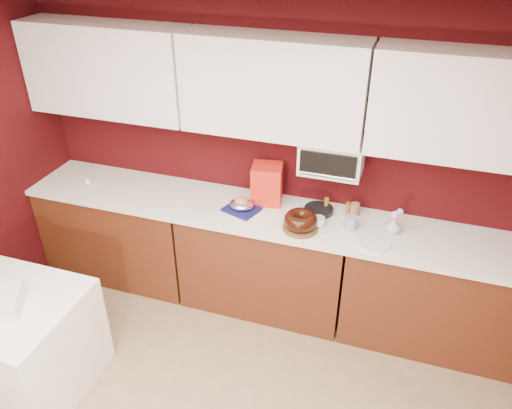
{
  "coord_description": "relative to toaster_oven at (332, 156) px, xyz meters",
  "views": [
    {
      "loc": [
        0.95,
        -1.18,
        2.96
      ],
      "look_at": [
        -0.05,
        1.84,
        1.02
      ],
      "focal_mm": 35.0,
      "sensor_mm": 36.0,
      "label": 1
    }
  ],
  "objects": [
    {
      "name": "base_cabinet_right",
      "position": [
        0.88,
        -0.17,
        -0.95
      ],
      "size": [
        1.31,
        0.58,
        0.86
      ],
      "primitive_type": "cube",
      "color": "#512410",
      "rests_on": "floor"
    },
    {
      "name": "navy_towel",
      "position": [
        -0.64,
        -0.2,
        -0.47
      ],
      "size": [
        0.31,
        0.28,
        0.02
      ],
      "primitive_type": "cube",
      "rotation": [
        0.0,
        0.0,
        -0.32
      ],
      "color": "#151650",
      "rests_on": "countertop"
    },
    {
      "name": "flower_vase",
      "position": [
        0.51,
        -0.14,
        -0.41
      ],
      "size": [
        0.11,
        0.11,
        0.13
      ],
      "primitive_type": "imported",
      "rotation": [
        0.0,
        0.0,
        0.33
      ],
      "color": "#B0B4C7",
      "rests_on": "countertop"
    },
    {
      "name": "toaster_oven_door",
      "position": [
        0.0,
        -0.16,
        0.0
      ],
      "size": [
        0.4,
        0.02,
        0.18
      ],
      "primitive_type": "cube",
      "color": "black",
      "rests_on": "toaster_oven"
    },
    {
      "name": "base_cabinet_left",
      "position": [
        -1.78,
        -0.17,
        -0.95
      ],
      "size": [
        1.31,
        0.58,
        0.86
      ],
      "primitive_type": "cube",
      "color": "#512410",
      "rests_on": "floor"
    },
    {
      "name": "ceiling",
      "position": [
        -0.45,
        -2.1,
        1.12
      ],
      "size": [
        4.0,
        4.5,
        0.02
      ],
      "primitive_type": "cube",
      "color": "white",
      "rests_on": "wall_back"
    },
    {
      "name": "flower_blue",
      "position": [
        0.54,
        -0.12,
        -0.3
      ],
      "size": [
        0.05,
        0.05,
        0.05
      ],
      "primitive_type": "sphere",
      "color": "#809DCD",
      "rests_on": "flower_vase"
    },
    {
      "name": "egg_left",
      "position": [
        -2.04,
        -0.18,
        -0.45
      ],
      "size": [
        0.07,
        0.06,
        0.05
      ],
      "primitive_type": "ellipsoid",
      "rotation": [
        0.0,
        0.0,
        -0.34
      ],
      "color": "white",
      "rests_on": "countertop"
    },
    {
      "name": "foil_ham_nest",
      "position": [
        -0.64,
        -0.2,
        -0.42
      ],
      "size": [
        0.21,
        0.18,
        0.07
      ],
      "primitive_type": "ellipsoid",
      "rotation": [
        0.0,
        0.0,
        -0.1
      ],
      "color": "silver",
      "rests_on": "navy_towel"
    },
    {
      "name": "countertop",
      "position": [
        -0.45,
        -0.17,
        -0.49
      ],
      "size": [
        4.0,
        0.62,
        0.04
      ],
      "primitive_type": "cube",
      "color": "white",
      "rests_on": "base_cabinet_center"
    },
    {
      "name": "amber_bottle_tall",
      "position": [
        0.16,
        0.0,
        -0.42
      ],
      "size": [
        0.04,
        0.04,
        0.11
      ],
      "primitive_type": "cylinder",
      "rotation": [
        0.0,
        0.0,
        -0.21
      ],
      "color": "brown",
      "rests_on": "countertop"
    },
    {
      "name": "toaster_oven",
      "position": [
        0.0,
        0.0,
        0.0
      ],
      "size": [
        0.45,
        0.3,
        0.25
      ],
      "primitive_type": "cube",
      "color": "white",
      "rests_on": "upper_cabinet_center"
    },
    {
      "name": "wall_back",
      "position": [
        -0.45,
        0.15,
        -0.12
      ],
      "size": [
        4.0,
        0.02,
        2.5
      ],
      "primitive_type": "cube",
      "color": "#380709",
      "rests_on": "floor"
    },
    {
      "name": "egg_right",
      "position": [
        -2.02,
        -0.2,
        -0.45
      ],
      "size": [
        0.07,
        0.06,
        0.05
      ],
      "primitive_type": "ellipsoid",
      "rotation": [
        0.0,
        0.0,
        0.38
      ],
      "color": "white",
      "rests_on": "countertop"
    },
    {
      "name": "pandoro_box",
      "position": [
        -0.49,
        -0.0,
        -0.32
      ],
      "size": [
        0.27,
        0.25,
        0.32
      ],
      "primitive_type": "cube",
      "rotation": [
        0.0,
        0.0,
        0.17
      ],
      "color": "#B20B18",
      "rests_on": "countertop"
    },
    {
      "name": "bundt_cake",
      "position": [
        -0.14,
        -0.31,
        -0.39
      ],
      "size": [
        0.27,
        0.27,
        0.1
      ],
      "primitive_type": "torus",
      "rotation": [
        0.0,
        0.0,
        0.08
      ],
      "color": "black",
      "rests_on": "cake_base"
    },
    {
      "name": "upper_cabinet_left",
      "position": [
        -1.78,
        -0.02,
        0.48
      ],
      "size": [
        1.31,
        0.33,
        0.7
      ],
      "primitive_type": "cube",
      "color": "white",
      "rests_on": "wall_back"
    },
    {
      "name": "dining_table",
      "position": [
        -1.85,
        -1.5,
        -1.0
      ],
      "size": [
        1.0,
        0.8,
        0.75
      ],
      "primitive_type": "cube",
      "color": "white",
      "rests_on": "floor"
    },
    {
      "name": "base_cabinet_center",
      "position": [
        -0.45,
        -0.17,
        -0.95
      ],
      "size": [
        1.31,
        0.58,
        0.86
      ],
      "primitive_type": "cube",
      "color": "#512410",
      "rests_on": "floor"
    },
    {
      "name": "amber_bottle",
      "position": [
        -0.02,
        0.03,
        -0.42
      ],
      "size": [
        0.04,
        0.04,
        0.1
      ],
      "primitive_type": "cylinder",
      "rotation": [
        0.0,
        0.0,
        -0.33
      ],
      "color": "olive",
      "rests_on": "countertop"
    },
    {
      "name": "cake_base",
      "position": [
        -0.14,
        -0.31,
        -0.46
      ],
      "size": [
        0.34,
        0.34,
        0.02
      ],
      "primitive_type": "cylinder",
      "rotation": [
        0.0,
        0.0,
        -0.41
      ],
      "color": "brown",
      "rests_on": "countertop"
    },
    {
      "name": "coffee_mug",
      "position": [
        -0.02,
        -0.23,
        -0.43
      ],
      "size": [
        0.09,
        0.09,
        0.09
      ],
      "primitive_type": "imported",
      "rotation": [
        0.0,
        0.0,
        0.09
      ],
      "color": "white",
      "rests_on": "countertop"
    },
    {
      "name": "paper_cup",
      "position": [
        0.21,
        0.01,
        -0.42
      ],
      "size": [
        0.08,
        0.08,
        0.1
      ],
      "primitive_type": "cylinder",
      "rotation": [
        0.0,
        0.0,
        0.19
      ],
      "color": "#9B5D46",
      "rests_on": "countertop"
    },
    {
      "name": "blue_jar",
      "position": [
        0.21,
        -0.19,
        -0.42
      ],
      "size": [
        0.1,
        0.1,
        0.11
      ],
      "primitive_type": "cylinder",
      "rotation": [
        0.0,
        0.0,
        -0.08
      ],
      "color": "navy",
      "rests_on": "countertop"
    },
    {
      "name": "roasted_ham",
      "position": [
        -0.64,
        -0.2,
        -0.4
      ],
      "size": [
        0.12,
        0.1,
        0.07
      ],
      "primitive_type": "ellipsoid",
      "rotation": [
        0.0,
        0.0,
        -0.1
      ],
      "color": "tan",
      "rests_on": "foil_ham_nest"
    },
    {
      "name": "flower_pink",
      "position": [
        0.51,
        -0.14,
        -0.33
      ],
      "size": [
        0.06,
        0.06,
        0.06
      ],
      "primitive_type": "sphere",
      "color": "pink",
      "rests_on": "flower_vase"
    },
    {
      "name": "upper_cabinet_right",
      "position": [
        0.88,
        -0.02,
        0.48
      ],
      "size": [
        1.31,
        0.33,
        0.7
      ],
      "primitive_type": "cube",
      "color": "white",
      "rests_on": "wall_back"
    },
    {
      "name": "upper_cabinet_center",
      "position": [
        -0.45,
        -0.02,
        0.48
      ],
      "size": [
        1.31,
        0.33,
        0.7
      ],
      "primitive_type": "cube",
      "color": "white",
      "rests_on": "wall_back"
    },
    {
      "name": "dark_pan",
      "position": [
        -0.06,
        -0.04,
        -0.46
      ],
      "size": [
        0.23,
        0.23,
        0.04
      ],
      "primitive_type": "cylinder",
      "rotation": [
        0.0,
        0.0,
        0.03
      ],
      "color": "black",
      "rests_on": "countertop"
    },
    {
      "name": "china_plate",
      "position": [
        0.4,
        -0.33,
        -0.47
      ],
      "size": [
        0.29,
        0.29,
        0.01
      ],
      "primitive_type": "cylinder",
      "rotation": [
        0.0,
        0.0,
        0.32
      ],
      "color": "white",
      "rests_on": "countertop"
    },
    {
      "name": "toaster_oven_handle",
      "position": [
        0.0,
        -0.18,
        -0.07
      ],
      "size": [
        0.42,
        0.02,
        0.02
      ],
      "primitive_type": "cylinder",
      "rotation": [
        0.0,
        1.57,
        0.0
      ],
      "color": "silver",
      "rests_on": "toaster_oven"
    }
  ]
}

